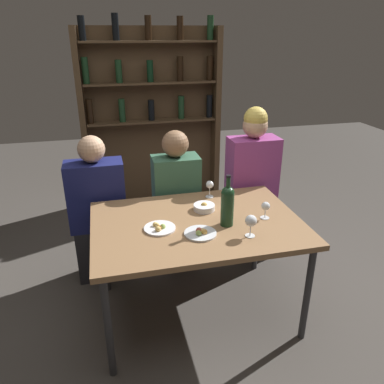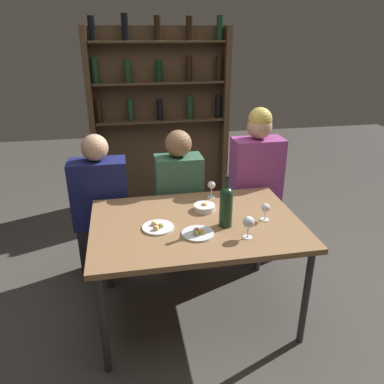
{
  "view_description": "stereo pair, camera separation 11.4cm",
  "coord_description": "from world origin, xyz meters",
  "px_view_note": "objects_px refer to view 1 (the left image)",
  "views": [
    {
      "loc": [
        -0.54,
        -2.07,
        1.86
      ],
      "look_at": [
        0.0,
        0.14,
        0.88
      ],
      "focal_mm": 35.0,
      "sensor_mm": 36.0,
      "label": 1
    },
    {
      "loc": [
        -0.43,
        -2.09,
        1.86
      ],
      "look_at": [
        0.0,
        0.14,
        0.88
      ],
      "focal_mm": 35.0,
      "sensor_mm": 36.0,
      "label": 2
    }
  ],
  "objects_px": {
    "food_plate_0": "(200,233)",
    "food_plate_1": "(159,228)",
    "wine_glass_2": "(266,207)",
    "snack_bowl": "(204,207)",
    "seated_person_right": "(251,189)",
    "seated_person_left": "(99,215)",
    "wine_glass_0": "(251,221)",
    "wine_bottle": "(227,204)",
    "wine_glass_1": "(210,186)",
    "seated_person_center": "(176,206)"
  },
  "relations": [
    {
      "from": "wine_glass_2",
      "to": "seated_person_center",
      "type": "height_order",
      "value": "seated_person_center"
    },
    {
      "from": "food_plate_1",
      "to": "seated_person_right",
      "type": "relative_size",
      "value": 0.15
    },
    {
      "from": "food_plate_1",
      "to": "seated_person_left",
      "type": "xyz_separation_m",
      "value": [
        -0.38,
        0.66,
        -0.19
      ]
    },
    {
      "from": "wine_glass_0",
      "to": "wine_glass_2",
      "type": "relative_size",
      "value": 1.21
    },
    {
      "from": "wine_glass_2",
      "to": "snack_bowl",
      "type": "xyz_separation_m",
      "value": [
        -0.36,
        0.21,
        -0.06
      ]
    },
    {
      "from": "food_plate_1",
      "to": "seated_person_left",
      "type": "distance_m",
      "value": 0.78
    },
    {
      "from": "food_plate_0",
      "to": "seated_person_left",
      "type": "xyz_separation_m",
      "value": [
        -0.61,
        0.78,
        -0.19
      ]
    },
    {
      "from": "wine_bottle",
      "to": "seated_person_right",
      "type": "bearing_deg",
      "value": 57.1
    },
    {
      "from": "wine_glass_2",
      "to": "seated_person_right",
      "type": "distance_m",
      "value": 0.71
    },
    {
      "from": "seated_person_right",
      "to": "wine_glass_1",
      "type": "bearing_deg",
      "value": -149.45
    },
    {
      "from": "wine_glass_2",
      "to": "food_plate_1",
      "type": "relative_size",
      "value": 0.58
    },
    {
      "from": "wine_glass_1",
      "to": "wine_glass_2",
      "type": "height_order",
      "value": "wine_glass_1"
    },
    {
      "from": "wine_glass_2",
      "to": "snack_bowl",
      "type": "relative_size",
      "value": 0.79
    },
    {
      "from": "seated_person_left",
      "to": "seated_person_center",
      "type": "relative_size",
      "value": 1.0
    },
    {
      "from": "wine_glass_2",
      "to": "food_plate_1",
      "type": "height_order",
      "value": "wine_glass_2"
    },
    {
      "from": "seated_person_right",
      "to": "seated_person_center",
      "type": "bearing_deg",
      "value": -180.0
    },
    {
      "from": "wine_glass_0",
      "to": "snack_bowl",
      "type": "bearing_deg",
      "value": 113.12
    },
    {
      "from": "wine_glass_1",
      "to": "seated_person_left",
      "type": "relative_size",
      "value": 0.11
    },
    {
      "from": "wine_glass_0",
      "to": "wine_glass_1",
      "type": "relative_size",
      "value": 1.08
    },
    {
      "from": "seated_person_left",
      "to": "food_plate_1",
      "type": "bearing_deg",
      "value": -60.07
    },
    {
      "from": "wine_glass_2",
      "to": "wine_glass_1",
      "type": "bearing_deg",
      "value": 122.12
    },
    {
      "from": "seated_person_left",
      "to": "wine_glass_0",
      "type": "bearing_deg",
      "value": -44.16
    },
    {
      "from": "wine_glass_0",
      "to": "seated_person_right",
      "type": "height_order",
      "value": "seated_person_right"
    },
    {
      "from": "wine_glass_1",
      "to": "seated_person_center",
      "type": "bearing_deg",
      "value": 127.94
    },
    {
      "from": "wine_glass_1",
      "to": "food_plate_0",
      "type": "height_order",
      "value": "wine_glass_1"
    },
    {
      "from": "wine_glass_1",
      "to": "wine_glass_2",
      "type": "bearing_deg",
      "value": -57.88
    },
    {
      "from": "food_plate_1",
      "to": "seated_person_left",
      "type": "relative_size",
      "value": 0.17
    },
    {
      "from": "wine_glass_0",
      "to": "wine_glass_2",
      "type": "distance_m",
      "value": 0.27
    },
    {
      "from": "food_plate_1",
      "to": "seated_person_center",
      "type": "height_order",
      "value": "seated_person_center"
    },
    {
      "from": "snack_bowl",
      "to": "wine_bottle",
      "type": "bearing_deg",
      "value": -70.82
    },
    {
      "from": "wine_glass_1",
      "to": "food_plate_0",
      "type": "distance_m",
      "value": 0.57
    },
    {
      "from": "wine_glass_1",
      "to": "seated_person_right",
      "type": "relative_size",
      "value": 0.1
    },
    {
      "from": "food_plate_1",
      "to": "wine_bottle",
      "type": "bearing_deg",
      "value": -5.6
    },
    {
      "from": "food_plate_0",
      "to": "food_plate_1",
      "type": "height_order",
      "value": "same"
    },
    {
      "from": "wine_bottle",
      "to": "snack_bowl",
      "type": "xyz_separation_m",
      "value": [
        -0.08,
        0.24,
        -0.12
      ]
    },
    {
      "from": "wine_bottle",
      "to": "snack_bowl",
      "type": "distance_m",
      "value": 0.28
    },
    {
      "from": "wine_bottle",
      "to": "wine_glass_2",
      "type": "bearing_deg",
      "value": 5.89
    },
    {
      "from": "wine_glass_0",
      "to": "food_plate_1",
      "type": "bearing_deg",
      "value": 157.78
    },
    {
      "from": "food_plate_0",
      "to": "seated_person_right",
      "type": "relative_size",
      "value": 0.15
    },
    {
      "from": "seated_person_center",
      "to": "snack_bowl",
      "type": "bearing_deg",
      "value": -77.29
    },
    {
      "from": "wine_glass_1",
      "to": "seated_person_right",
      "type": "height_order",
      "value": "seated_person_right"
    },
    {
      "from": "food_plate_0",
      "to": "food_plate_1",
      "type": "relative_size",
      "value": 1.0
    },
    {
      "from": "wine_glass_2",
      "to": "food_plate_0",
      "type": "height_order",
      "value": "wine_glass_2"
    },
    {
      "from": "wine_glass_0",
      "to": "food_plate_1",
      "type": "distance_m",
      "value": 0.56
    },
    {
      "from": "wine_glass_1",
      "to": "food_plate_1",
      "type": "height_order",
      "value": "wine_glass_1"
    },
    {
      "from": "wine_bottle",
      "to": "wine_glass_0",
      "type": "relative_size",
      "value": 2.42
    },
    {
      "from": "food_plate_0",
      "to": "seated_person_left",
      "type": "bearing_deg",
      "value": 128.03
    },
    {
      "from": "wine_glass_2",
      "to": "food_plate_1",
      "type": "bearing_deg",
      "value": 178.9
    },
    {
      "from": "wine_glass_1",
      "to": "seated_person_center",
      "type": "relative_size",
      "value": 0.11
    },
    {
      "from": "wine_glass_2",
      "to": "seated_person_center",
      "type": "distance_m",
      "value": 0.85
    }
  ]
}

